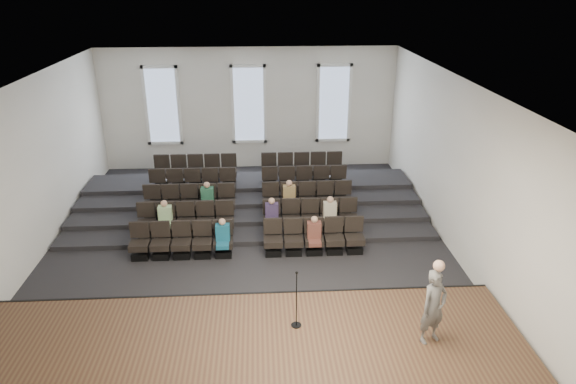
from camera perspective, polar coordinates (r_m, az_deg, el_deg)
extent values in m
plane|color=black|center=(15.76, -4.37, -5.89)|extent=(14.00, 14.00, 0.00)
cube|color=white|center=(14.05, -4.99, 12.32)|extent=(12.00, 14.00, 0.02)
cube|color=silver|center=(21.44, -4.36, 9.17)|extent=(12.00, 0.04, 5.00)
cube|color=silver|center=(8.49, -5.43, -13.95)|extent=(12.00, 0.04, 5.00)
cube|color=silver|center=(16.05, -26.69, 1.96)|extent=(0.04, 14.00, 5.00)
cube|color=silver|center=(15.76, 17.82, 3.00)|extent=(0.04, 14.00, 5.00)
cube|color=#4E3721|center=(11.39, -4.71, -17.21)|extent=(11.80, 3.60, 0.50)
cube|color=black|center=(12.80, -4.57, -12.10)|extent=(11.80, 0.06, 0.52)
cube|color=black|center=(17.80, -4.29, -2.07)|extent=(11.80, 4.80, 0.15)
cube|color=black|center=(18.25, -4.28, -1.16)|extent=(11.80, 3.75, 0.30)
cube|color=black|center=(18.70, -4.27, -0.29)|extent=(11.80, 2.70, 0.45)
cube|color=black|center=(19.15, -4.26, 0.53)|extent=(11.80, 1.65, 0.60)
cube|color=black|center=(15.58, -16.05, -6.74)|extent=(0.47, 0.43, 0.20)
cube|color=black|center=(15.43, -16.18, -5.74)|extent=(0.55, 0.50, 0.19)
cube|color=black|center=(15.43, -16.19, -4.03)|extent=(0.55, 0.08, 0.50)
cube|color=black|center=(15.46, -13.87, -6.74)|extent=(0.47, 0.43, 0.20)
cube|color=black|center=(15.31, -13.98, -5.74)|extent=(0.55, 0.50, 0.19)
cube|color=black|center=(15.30, -13.99, -4.01)|extent=(0.55, 0.08, 0.50)
cube|color=black|center=(15.35, -11.65, -6.74)|extent=(0.47, 0.43, 0.20)
cube|color=black|center=(15.21, -11.75, -5.72)|extent=(0.55, 0.50, 0.19)
cube|color=black|center=(15.20, -11.77, -3.99)|extent=(0.55, 0.08, 0.50)
cube|color=black|center=(15.28, -9.41, -6.72)|extent=(0.47, 0.43, 0.20)
cube|color=black|center=(15.13, -9.49, -5.70)|extent=(0.55, 0.50, 0.19)
cube|color=black|center=(15.12, -9.51, -3.95)|extent=(0.55, 0.08, 0.50)
cube|color=black|center=(15.22, -7.15, -6.69)|extent=(0.47, 0.43, 0.20)
cube|color=black|center=(15.07, -7.21, -5.67)|extent=(0.55, 0.50, 0.19)
cube|color=black|center=(15.07, -7.24, -3.92)|extent=(0.55, 0.08, 0.50)
cube|color=black|center=(15.18, -1.65, -6.58)|extent=(0.47, 0.43, 0.20)
cube|color=black|center=(15.03, -1.67, -5.55)|extent=(0.55, 0.50, 0.19)
cube|color=black|center=(15.03, -1.71, -3.80)|extent=(0.55, 0.08, 0.50)
cube|color=black|center=(15.21, 0.62, -6.52)|extent=(0.47, 0.43, 0.20)
cube|color=black|center=(15.06, 0.63, -5.49)|extent=(0.55, 0.50, 0.19)
cube|color=black|center=(15.06, 0.58, -3.74)|extent=(0.55, 0.08, 0.50)
cube|color=black|center=(15.26, 2.88, -6.45)|extent=(0.47, 0.43, 0.20)
cube|color=black|center=(15.11, 2.91, -5.42)|extent=(0.55, 0.50, 0.19)
cube|color=black|center=(15.11, 2.85, -3.68)|extent=(0.55, 0.08, 0.50)
cube|color=black|center=(15.33, 5.13, -6.36)|extent=(0.47, 0.43, 0.20)
cube|color=black|center=(15.18, 5.17, -5.34)|extent=(0.55, 0.50, 0.19)
cube|color=black|center=(15.18, 5.11, -3.61)|extent=(0.55, 0.08, 0.50)
cube|color=black|center=(15.43, 7.35, -6.27)|extent=(0.47, 0.43, 0.20)
cube|color=black|center=(15.28, 7.40, -5.26)|extent=(0.55, 0.50, 0.19)
cube|color=black|center=(15.28, 7.34, -3.53)|extent=(0.55, 0.08, 0.50)
cube|color=black|center=(16.41, -15.38, -4.48)|extent=(0.47, 0.43, 0.20)
cube|color=black|center=(16.28, -15.50, -3.51)|extent=(0.55, 0.50, 0.19)
cube|color=black|center=(16.29, -15.51, -1.89)|extent=(0.55, 0.08, 0.50)
cube|color=black|center=(16.29, -13.31, -4.46)|extent=(0.47, 0.43, 0.20)
cube|color=black|center=(16.16, -13.41, -3.49)|extent=(0.55, 0.50, 0.19)
cube|color=black|center=(16.17, -13.43, -1.86)|extent=(0.55, 0.08, 0.50)
cube|color=black|center=(16.20, -11.22, -4.44)|extent=(0.47, 0.43, 0.20)
cube|color=black|center=(16.06, -11.30, -3.46)|extent=(0.55, 0.50, 0.19)
cube|color=black|center=(16.07, -11.32, -1.82)|extent=(0.55, 0.08, 0.50)
cube|color=black|center=(16.12, -9.10, -4.41)|extent=(0.47, 0.43, 0.20)
cube|color=black|center=(15.99, -9.17, -3.43)|extent=(0.55, 0.50, 0.19)
cube|color=black|center=(16.00, -9.20, -1.78)|extent=(0.55, 0.08, 0.50)
cube|color=black|center=(16.07, -6.97, -4.38)|extent=(0.47, 0.43, 0.20)
cube|color=black|center=(15.93, -7.02, -3.39)|extent=(0.55, 0.50, 0.19)
cube|color=black|center=(15.95, -7.05, -1.73)|extent=(0.55, 0.08, 0.50)
cube|color=black|center=(16.04, -1.78, -4.27)|extent=(0.47, 0.43, 0.20)
cube|color=black|center=(15.90, -1.79, -3.28)|extent=(0.55, 0.50, 0.19)
cube|color=black|center=(15.91, -1.84, -1.62)|extent=(0.55, 0.08, 0.50)
cube|color=black|center=(16.06, 0.36, -4.21)|extent=(0.47, 0.43, 0.20)
cube|color=black|center=(15.92, 0.37, -3.22)|extent=(0.55, 0.50, 0.19)
cube|color=black|center=(15.94, 0.32, -1.57)|extent=(0.55, 0.08, 0.50)
cube|color=black|center=(16.11, 2.50, -4.15)|extent=(0.47, 0.43, 0.20)
cube|color=black|center=(15.97, 2.52, -3.16)|extent=(0.55, 0.50, 0.19)
cube|color=black|center=(15.98, 2.47, -1.51)|extent=(0.55, 0.08, 0.50)
cube|color=black|center=(16.18, 4.62, -4.09)|extent=(0.47, 0.43, 0.20)
cube|color=black|center=(16.04, 4.66, -3.10)|extent=(0.55, 0.50, 0.19)
cube|color=black|center=(16.05, 4.60, -1.46)|extent=(0.55, 0.08, 0.50)
cube|color=black|center=(16.27, 6.72, -4.01)|extent=(0.47, 0.43, 0.20)
cube|color=black|center=(16.13, 6.77, -3.03)|extent=(0.55, 0.50, 0.19)
cube|color=black|center=(16.14, 6.71, -1.40)|extent=(0.55, 0.08, 0.50)
cube|color=black|center=(17.27, -14.78, -2.44)|extent=(0.47, 0.42, 0.20)
cube|color=black|center=(17.14, -14.89, -1.50)|extent=(0.55, 0.50, 0.19)
cube|color=black|center=(17.17, -14.90, 0.03)|extent=(0.55, 0.08, 0.50)
cube|color=black|center=(17.16, -12.82, -2.41)|extent=(0.47, 0.42, 0.20)
cube|color=black|center=(17.03, -12.91, -1.47)|extent=(0.55, 0.50, 0.19)
cube|color=black|center=(17.06, -12.92, 0.08)|extent=(0.55, 0.08, 0.50)
cube|color=black|center=(17.07, -10.83, -2.38)|extent=(0.47, 0.42, 0.20)
cube|color=black|center=(16.94, -10.91, -1.43)|extent=(0.55, 0.50, 0.19)
cube|color=black|center=(16.97, -10.93, 0.12)|extent=(0.55, 0.08, 0.50)
cube|color=black|center=(17.00, -8.83, -2.34)|extent=(0.47, 0.42, 0.20)
cube|color=black|center=(16.87, -8.89, -1.39)|extent=(0.55, 0.50, 0.19)
cube|color=black|center=(16.90, -8.91, 0.17)|extent=(0.55, 0.08, 0.50)
cube|color=black|center=(16.95, -6.81, -2.30)|extent=(0.47, 0.42, 0.20)
cube|color=black|center=(16.82, -6.85, -1.35)|extent=(0.55, 0.50, 0.19)
cube|color=black|center=(16.85, -6.88, 0.22)|extent=(0.55, 0.08, 0.50)
cube|color=black|center=(16.91, -1.89, -2.19)|extent=(0.47, 0.42, 0.20)
cube|color=black|center=(16.78, -1.91, -1.23)|extent=(0.55, 0.50, 0.19)
cube|color=black|center=(16.81, -1.95, 0.33)|extent=(0.55, 0.08, 0.50)
cube|color=black|center=(16.94, 0.14, -2.14)|extent=(0.47, 0.42, 0.20)
cube|color=black|center=(16.81, 0.14, -1.19)|extent=(0.55, 0.50, 0.19)
cube|color=black|center=(16.84, 0.09, 0.38)|extent=(0.55, 0.08, 0.50)
cube|color=black|center=(16.98, 2.16, -2.09)|extent=(0.47, 0.42, 0.20)
cube|color=black|center=(16.85, 2.17, -1.14)|extent=(0.55, 0.50, 0.19)
cube|color=black|center=(16.88, 2.13, 0.43)|extent=(0.55, 0.08, 0.50)
cube|color=black|center=(17.05, 4.17, -2.04)|extent=(0.47, 0.42, 0.20)
cube|color=black|center=(16.92, 4.20, -1.08)|extent=(0.55, 0.50, 0.19)
cube|color=black|center=(16.95, 4.15, 0.47)|extent=(0.55, 0.08, 0.50)
cube|color=black|center=(17.13, 6.16, -1.98)|extent=(0.47, 0.42, 0.20)
cube|color=black|center=(17.00, 6.20, -1.03)|extent=(0.55, 0.50, 0.19)
cube|color=black|center=(17.03, 6.15, 0.51)|extent=(0.55, 0.08, 0.50)
cube|color=black|center=(18.15, -14.24, -0.60)|extent=(0.47, 0.42, 0.20)
cube|color=black|center=(18.03, -14.34, 0.31)|extent=(0.55, 0.50, 0.19)
cube|color=black|center=(18.07, -14.35, 1.76)|extent=(0.55, 0.08, 0.50)
cube|color=black|center=(18.04, -12.37, -0.56)|extent=(0.47, 0.42, 0.20)
cube|color=black|center=(17.92, -12.45, 0.35)|extent=(0.55, 0.50, 0.19)
cube|color=black|center=(17.97, -12.47, 1.82)|extent=(0.55, 0.08, 0.50)
cube|color=black|center=(17.95, -10.48, -0.51)|extent=(0.47, 0.42, 0.20)
cube|color=black|center=(17.84, -10.55, 0.40)|extent=(0.55, 0.50, 0.19)
cube|color=black|center=(17.88, -10.57, 1.87)|extent=(0.55, 0.08, 0.50)
cube|color=black|center=(17.89, -8.58, -0.47)|extent=(0.47, 0.42, 0.20)
cube|color=black|center=(17.77, -8.63, 0.45)|extent=(0.55, 0.50, 0.19)
cube|color=black|center=(17.81, -8.66, 1.92)|extent=(0.55, 0.08, 0.50)
cube|color=black|center=(17.84, -6.66, -0.43)|extent=(0.47, 0.42, 0.20)
cube|color=black|center=(17.72, -6.70, 0.49)|extent=(0.55, 0.50, 0.19)
cube|color=black|center=(17.77, -6.73, 1.97)|extent=(0.55, 0.08, 0.50)
cube|color=black|center=(17.81, -2.00, -0.32)|extent=(0.47, 0.42, 0.20)
cube|color=black|center=(17.69, -2.01, 0.60)|extent=(0.55, 0.50, 0.19)
cube|color=black|center=(17.73, -2.05, 2.08)|extent=(0.55, 0.08, 0.50)
cube|color=black|center=(17.83, -0.07, -0.28)|extent=(0.47, 0.42, 0.20)
cube|color=black|center=(17.71, -0.07, 0.64)|extent=(0.55, 0.50, 0.19)
cube|color=black|center=(17.76, -0.11, 2.13)|extent=(0.55, 0.08, 0.50)
cube|color=black|center=(17.87, 1.85, -0.23)|extent=(0.47, 0.42, 0.20)
cube|color=black|center=(17.75, 1.86, 0.69)|extent=(0.55, 0.50, 0.19)
cube|color=black|center=(17.80, 1.82, 2.16)|extent=(0.55, 0.08, 0.50)
cube|color=black|center=(17.94, 3.76, -0.19)|extent=(0.47, 0.42, 0.20)
cube|color=black|center=(17.82, 3.79, 0.73)|extent=(0.55, 0.50, 0.19)
cube|color=black|center=(17.86, 3.74, 2.20)|extent=(0.55, 0.08, 0.50)
cube|color=black|center=(18.02, 5.65, -0.14)|extent=(0.47, 0.42, 0.20)
cube|color=black|center=(17.90, 5.69, 0.77)|extent=(0.55, 0.50, 0.19)
cube|color=black|center=(17.94, 5.64, 2.24)|extent=(0.55, 0.08, 0.50)
cube|color=black|center=(19.05, -13.75, 1.08)|extent=(0.47, 0.42, 0.20)
cube|color=black|center=(18.94, -13.84, 1.95)|extent=(0.55, 0.50, 0.19)
cube|color=black|center=(18.99, -13.85, 3.33)|extent=(0.55, 0.08, 0.50)
cube|color=black|center=(18.94, -11.97, 1.12)|extent=(0.47, 0.42, 0.20)
cube|color=black|center=(18.83, -12.04, 2.00)|extent=(0.55, 0.50, 0.19)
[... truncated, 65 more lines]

